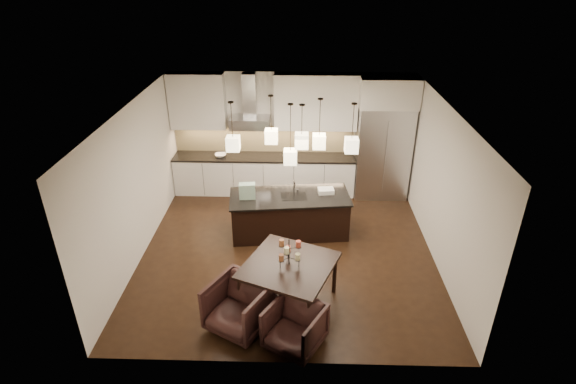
{
  "coord_description": "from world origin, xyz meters",
  "views": [
    {
      "loc": [
        0.21,
        -7.2,
        5.02
      ],
      "look_at": [
        0.0,
        0.2,
        1.15
      ],
      "focal_mm": 28.0,
      "sensor_mm": 36.0,
      "label": 1
    }
  ],
  "objects_px": {
    "refrigerator": "(382,152)",
    "island_body": "(290,215)",
    "armchair_right": "(295,327)",
    "dining_table": "(289,284)",
    "armchair_left": "(239,306)"
  },
  "relations": [
    {
      "from": "dining_table",
      "to": "armchair_right",
      "type": "height_order",
      "value": "dining_table"
    },
    {
      "from": "refrigerator",
      "to": "island_body",
      "type": "distance_m",
      "value": 2.8
    },
    {
      "from": "dining_table",
      "to": "armchair_left",
      "type": "relative_size",
      "value": 1.52
    },
    {
      "from": "refrigerator",
      "to": "armchair_right",
      "type": "height_order",
      "value": "refrigerator"
    },
    {
      "from": "dining_table",
      "to": "armchair_left",
      "type": "height_order",
      "value": "dining_table"
    },
    {
      "from": "refrigerator",
      "to": "armchair_right",
      "type": "bearing_deg",
      "value": -111.91
    },
    {
      "from": "refrigerator",
      "to": "armchair_left",
      "type": "bearing_deg",
      "value": -121.96
    },
    {
      "from": "dining_table",
      "to": "armchair_right",
      "type": "distance_m",
      "value": 0.9
    },
    {
      "from": "dining_table",
      "to": "armchair_left",
      "type": "bearing_deg",
      "value": -121.12
    },
    {
      "from": "refrigerator",
      "to": "island_body",
      "type": "height_order",
      "value": "refrigerator"
    },
    {
      "from": "island_body",
      "to": "armchair_right",
      "type": "xyz_separation_m",
      "value": [
        0.15,
        -3.04,
        -0.06
      ]
    },
    {
      "from": "island_body",
      "to": "dining_table",
      "type": "distance_m",
      "value": 2.15
    },
    {
      "from": "island_body",
      "to": "dining_table",
      "type": "relative_size",
      "value": 1.75
    },
    {
      "from": "refrigerator",
      "to": "armchair_left",
      "type": "distance_m",
      "value": 5.28
    },
    {
      "from": "armchair_right",
      "to": "dining_table",
      "type": "bearing_deg",
      "value": 127.18
    }
  ]
}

